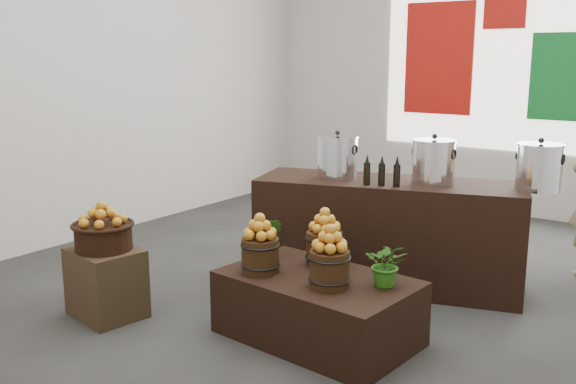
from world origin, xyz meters
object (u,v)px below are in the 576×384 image
Objects in this scene: display_table at (318,308)px; stock_pot_center at (433,163)px; wicker_basket at (103,237)px; counter at (388,233)px; crate at (106,283)px; stock_pot_left at (337,158)px; stock_pot_right at (539,168)px.

stock_pot_center is (0.22, 1.38, 0.85)m from display_table.
wicker_basket is 2.34m from counter.
wicker_basket reaches higher than display_table.
wicker_basket is 1.22× the size of stock_pot_center.
counter is at bearing 53.12° from crate.
stock_pot_left is 1.00× the size of stock_pot_center.
counter is 0.72m from stock_pot_center.
display_table is 3.82× the size of stock_pot_center.
counter reaches higher than display_table.
stock_pot_left is at bearing -162.60° from stock_pot_right.
stock_pot_left and stock_pot_center have the same top height.
wicker_basket is 2.04m from stock_pot_left.
stock_pot_right is (2.51, 2.22, 0.82)m from crate.
stock_pot_left is (-0.43, -0.14, 0.63)m from counter.
crate is at bearing -144.28° from counter.
display_table is 3.82× the size of stock_pot_left.
counter is 6.47× the size of stock_pot_center.
counter is 6.47× the size of stock_pot_left.
counter is (1.40, 1.87, -0.17)m from wicker_basket.
stock_pot_right is (1.54, 0.48, 0.00)m from stock_pot_left.
stock_pot_right is (0.99, 1.62, 0.85)m from display_table.
wicker_basket is 0.19× the size of counter.
wicker_basket reaches higher than crate.
crate reaches higher than display_table.
wicker_basket is 2.67m from stock_pot_center.
stock_pot_left is 1.00× the size of stock_pot_right.
counter is 1.32m from stock_pot_right.
stock_pot_center is (1.74, 1.97, 0.46)m from wicker_basket.
stock_pot_center is at bearing 48.62° from wicker_basket.
display_table is 1.30m from counter.
counter is at bearing -162.60° from stock_pot_center.
stock_pot_center is at bearing -162.60° from stock_pot_right.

